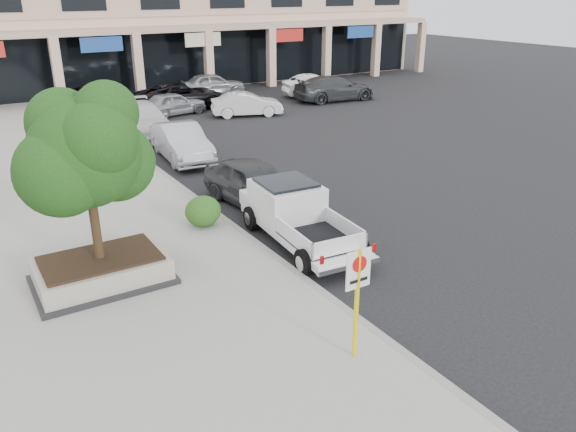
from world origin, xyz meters
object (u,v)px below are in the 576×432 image
at_px(lot_car_a, 173,104).
at_px(no_parking_sign, 357,289).
at_px(curb_car_a, 255,184).
at_px(pickup_truck, 301,218).
at_px(lot_car_e, 213,84).
at_px(curb_car_b, 181,142).
at_px(planter_tree, 90,151).
at_px(curb_car_c, 142,120).
at_px(lot_car_b, 247,104).
at_px(curb_car_d, 100,99).
at_px(lot_car_f, 316,86).
at_px(planter, 102,270).
at_px(lot_car_c, 335,88).
at_px(lot_car_d, 182,96).

bearing_deg(lot_car_a, no_parking_sign, 155.99).
bearing_deg(curb_car_a, pickup_truck, -102.39).
relative_size(no_parking_sign, lot_car_e, 0.53).
height_order(pickup_truck, curb_car_b, pickup_truck).
bearing_deg(pickup_truck, planter_tree, 178.44).
xyz_separation_m(no_parking_sign, curb_car_c, (2.38, 20.05, -0.84)).
xyz_separation_m(curb_car_c, lot_car_b, (6.59, 1.45, -0.13)).
height_order(curb_car_a, curb_car_b, curb_car_a).
bearing_deg(no_parking_sign, curb_car_d, 85.57).
relative_size(curb_car_c, curb_car_d, 0.97).
xyz_separation_m(curb_car_b, lot_car_f, (13.41, 9.48, -0.03)).
bearing_deg(curb_car_b, planter, -116.89).
distance_m(pickup_truck, curb_car_c, 14.88).
bearing_deg(curb_car_d, lot_car_c, -22.22).
relative_size(curb_car_d, lot_car_e, 1.28).
distance_m(planter_tree, curb_car_d, 22.00).
relative_size(planter, curb_car_a, 0.71).
relative_size(lot_car_d, lot_car_f, 1.25).
xyz_separation_m(lot_car_a, lot_car_c, (10.61, -1.24, 0.13)).
xyz_separation_m(planter, lot_car_b, (12.37, 15.90, 0.19)).
height_order(curb_car_a, lot_car_a, curb_car_a).
xyz_separation_m(lot_car_a, lot_car_b, (3.53, -2.42, -0.00)).
relative_size(curb_car_d, lot_car_f, 1.27).
bearing_deg(curb_car_d, lot_car_d, -24.31).
height_order(lot_car_c, lot_car_d, lot_car_c).
bearing_deg(planter_tree, lot_car_a, 64.39).
distance_m(curb_car_b, lot_car_e, 15.76).
height_order(planter_tree, lot_car_e, planter_tree).
relative_size(pickup_truck, lot_car_e, 1.19).
relative_size(planter_tree, lot_car_a, 1.02).
xyz_separation_m(no_parking_sign, lot_car_f, (15.86, 24.56, -0.91)).
bearing_deg(curb_car_b, lot_car_e, 65.38).
xyz_separation_m(lot_car_c, lot_car_d, (-9.47, 2.70, -0.03)).
bearing_deg(curb_car_a, lot_car_d, 70.20).
bearing_deg(planter, curb_car_b, 58.30).
height_order(curb_car_a, lot_car_b, curb_car_a).
xyz_separation_m(curb_car_b, lot_car_a, (2.99, 8.84, -0.09)).
distance_m(planter, pickup_truck, 5.55).
bearing_deg(planter_tree, lot_car_b, 52.14).
bearing_deg(lot_car_a, curb_car_b, 150.13).
distance_m(curb_car_d, lot_car_d, 4.75).
xyz_separation_m(planter, lot_car_f, (19.26, 18.96, 0.25)).
xyz_separation_m(planter, curb_car_a, (5.89, 2.98, 0.29)).
xyz_separation_m(no_parking_sign, lot_car_b, (8.97, 21.50, -0.97)).
distance_m(curb_car_c, curb_car_d, 6.89).
distance_m(no_parking_sign, curb_car_a, 8.97).
bearing_deg(no_parking_sign, lot_car_e, 70.51).
bearing_deg(pickup_truck, curb_car_c, 93.58).
bearing_deg(planter, pickup_truck, -4.42).
xyz_separation_m(curb_car_a, curb_car_c, (-0.11, 11.47, 0.03)).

